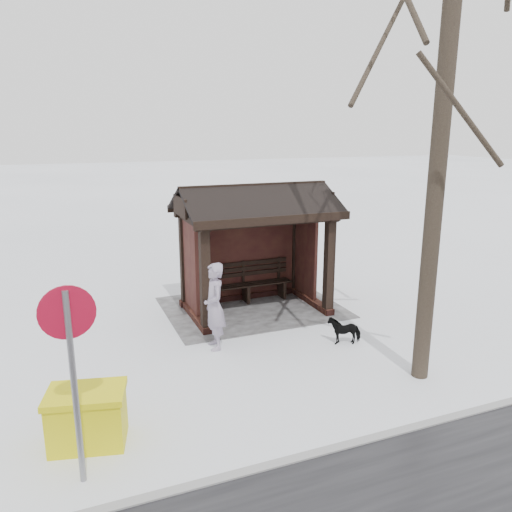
{
  "coord_description": "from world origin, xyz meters",
  "views": [
    {
      "loc": [
        4.26,
        10.67,
        4.28
      ],
      "look_at": [
        0.3,
        0.8,
        1.59
      ],
      "focal_mm": 35.0,
      "sensor_mm": 36.0,
      "label": 1
    }
  ],
  "objects": [
    {
      "name": "ground",
      "position": [
        0.0,
        0.0,
        0.0
      ],
      "size": [
        120.0,
        120.0,
        0.0
      ],
      "primitive_type": "plane",
      "color": "white",
      "rests_on": "ground"
    },
    {
      "name": "kerb",
      "position": [
        0.0,
        5.5,
        0.01
      ],
      "size": [
        120.0,
        0.15,
        0.06
      ],
      "primitive_type": "cube",
      "color": "gray",
      "rests_on": "ground"
    },
    {
      "name": "trampled_patch",
      "position": [
        0.0,
        -0.2,
        0.01
      ],
      "size": [
        4.2,
        3.2,
        0.02
      ],
      "primitive_type": "cube",
      "color": "gray",
      "rests_on": "ground"
    },
    {
      "name": "bus_shelter",
      "position": [
        0.0,
        -0.16,
        2.17
      ],
      "size": [
        3.6,
        2.4,
        3.09
      ],
      "color": "#361713",
      "rests_on": "ground"
    },
    {
      "name": "tree_near",
      "position": [
        -1.5,
        4.2,
        6.16
      ],
      "size": [
        3.42,
        3.42,
        9.03
      ],
      "color": "black",
      "rests_on": "ground"
    },
    {
      "name": "pedestrian",
      "position": [
        1.55,
        1.69,
        0.88
      ],
      "size": [
        0.46,
        0.67,
        1.77
      ],
      "primitive_type": "imported",
      "rotation": [
        0.0,
        0.0,
        1.52
      ],
      "color": "#94879F",
      "rests_on": "ground"
    },
    {
      "name": "dog",
      "position": [
        -1.01,
        2.44,
        0.28
      ],
      "size": [
        0.71,
        0.45,
        0.55
      ],
      "primitive_type": "imported",
      "rotation": [
        0.0,
        0.0,
        1.32
      ],
      "color": "black",
      "rests_on": "ground"
    },
    {
      "name": "grit_bin",
      "position": [
        4.14,
        4.08,
        0.41
      ],
      "size": [
        1.19,
        0.95,
        0.81
      ],
      "rotation": [
        0.0,
        0.0,
        -0.23
      ],
      "color": "#D3CB0C",
      "rests_on": "ground"
    },
    {
      "name": "road_sign",
      "position": [
        4.27,
        4.84,
        1.83
      ],
      "size": [
        0.66,
        0.1,
        2.57
      ],
      "rotation": [
        0.0,
        0.0,
        0.04
      ],
      "color": "slate",
      "rests_on": "ground"
    }
  ]
}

